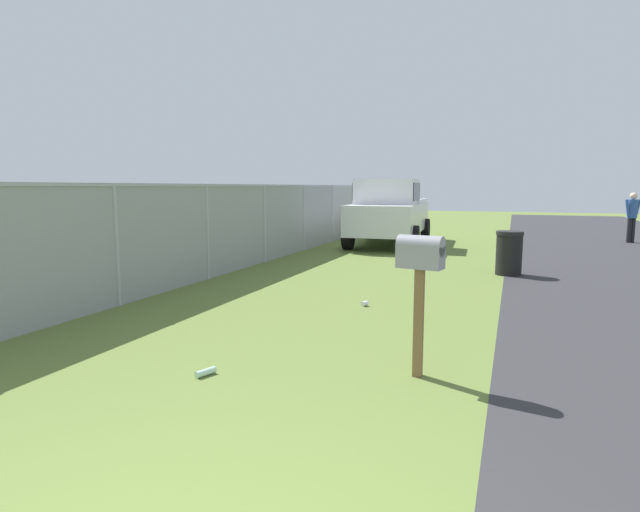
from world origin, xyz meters
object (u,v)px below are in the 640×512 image
object	(u,v)px
pickup_truck	(389,211)
pedestrian	(632,214)
mailbox	(420,265)
trash_bin	(509,253)

from	to	relation	value
pickup_truck	pedestrian	bearing A→B (deg)	112.17
mailbox	pickup_truck	xyz separation A→B (m)	(11.34, 2.90, -0.00)
mailbox	pedestrian	size ratio (longest dim) A/B	0.84
pickup_truck	pedestrian	size ratio (longest dim) A/B	3.10
mailbox	pickup_truck	bearing A→B (deg)	25.06
mailbox	trash_bin	size ratio (longest dim) A/B	1.50
mailbox	pickup_truck	distance (m)	11.70
trash_bin	pedestrian	distance (m)	9.06
mailbox	pedestrian	xyz separation A→B (m)	(14.89, -4.52, -0.14)
pickup_truck	trash_bin	xyz separation A→B (m)	(-4.68, -3.67, -0.63)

